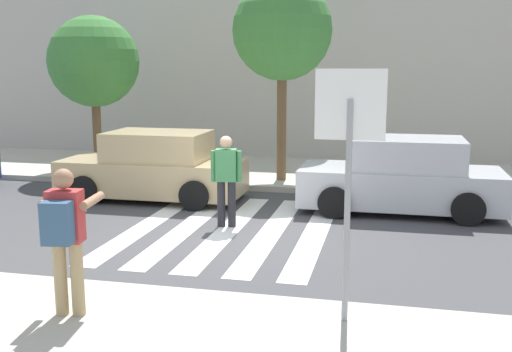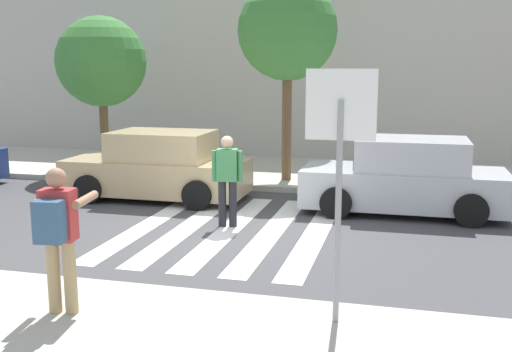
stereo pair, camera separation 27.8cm
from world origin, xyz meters
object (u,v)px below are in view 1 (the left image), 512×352
at_px(stop_sign, 349,140).
at_px(street_tree_west, 94,62).
at_px(photographer_with_backpack, 65,230).
at_px(parked_car_silver, 402,177).
at_px(pedestrian_crossing, 226,176).
at_px(street_tree_center, 282,31).
at_px(parked_car_tan, 155,168).

relative_size(stop_sign, street_tree_west, 0.67).
height_order(photographer_with_backpack, parked_car_silver, photographer_with_backpack).
bearing_deg(parked_car_silver, street_tree_west, 161.55).
distance_m(stop_sign, parked_car_silver, 6.25).
relative_size(photographer_with_backpack, pedestrian_crossing, 1.00).
relative_size(parked_car_silver, street_tree_center, 0.83).
bearing_deg(stop_sign, photographer_with_backpack, -169.35).
distance_m(photographer_with_backpack, parked_car_tan, 6.84).
height_order(parked_car_silver, street_tree_center, street_tree_center).
relative_size(stop_sign, parked_car_silver, 0.69).
xyz_separation_m(street_tree_west, street_tree_center, (5.34, -0.50, 0.73)).
bearing_deg(parked_car_tan, street_tree_west, 135.66).
bearing_deg(pedestrian_crossing, stop_sign, -58.23).
height_order(parked_car_tan, parked_car_silver, same).
bearing_deg(stop_sign, parked_car_tan, 128.27).
bearing_deg(pedestrian_crossing, photographer_with_backpack, -97.20).
bearing_deg(street_tree_west, parked_car_tan, -44.34).
height_order(stop_sign, parked_car_silver, stop_sign).
bearing_deg(parked_car_tan, photographer_with_backpack, -76.07).
xyz_separation_m(photographer_with_backpack, pedestrian_crossing, (0.59, 4.67, -0.19)).
relative_size(pedestrian_crossing, parked_car_tan, 0.42).
height_order(photographer_with_backpack, street_tree_center, street_tree_center).
bearing_deg(street_tree_center, photographer_with_backpack, -95.55).
bearing_deg(photographer_with_backpack, pedestrian_crossing, 82.80).
distance_m(stop_sign, street_tree_center, 8.76).
distance_m(stop_sign, photographer_with_backpack, 3.34).
xyz_separation_m(parked_car_tan, parked_car_silver, (5.46, 0.00, 0.00)).
relative_size(parked_car_silver, street_tree_west, 0.97).
xyz_separation_m(stop_sign, street_tree_center, (-2.26, 8.31, 1.63)).
bearing_deg(parked_car_tan, parked_car_silver, 0.00).
height_order(stop_sign, street_tree_center, street_tree_center).
height_order(pedestrian_crossing, street_tree_west, street_tree_west).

